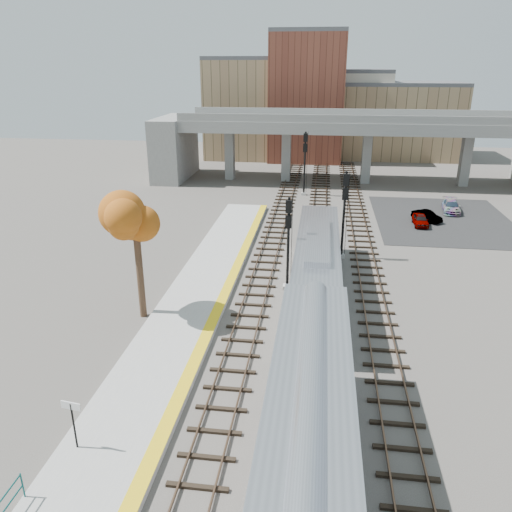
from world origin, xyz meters
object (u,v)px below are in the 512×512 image
(car_b, at_px, (427,216))
(car_c, at_px, (451,206))
(locomotive, at_px, (317,265))
(signal_mast_near, at_px, (288,246))
(signal_mast_mid, at_px, (344,216))
(tree, at_px, (136,225))
(signal_mast_far, at_px, (305,163))
(car_a, at_px, (420,220))

(car_b, bearing_deg, car_c, 10.88)
(locomotive, bearing_deg, car_b, 60.05)
(locomotive, xyz_separation_m, car_c, (14.45, 23.25, -1.60))
(signal_mast_near, distance_m, signal_mast_mid, 8.08)
(tree, bearing_deg, locomotive, 23.28)
(signal_mast_far, bearing_deg, locomotive, -85.85)
(tree, xyz_separation_m, car_a, (21.33, 22.50, -5.62))
(signal_mast_far, xyz_separation_m, car_b, (13.26, -9.56, -3.42))
(signal_mast_near, height_order, car_a, signal_mast_near)
(locomotive, xyz_separation_m, signal_mast_far, (-2.10, 28.93, 1.73))
(locomotive, relative_size, signal_mast_mid, 2.57)
(signal_mast_mid, xyz_separation_m, signal_mast_far, (-4.10, 21.39, 0.27))
(car_b, bearing_deg, locomotive, -158.82)
(signal_mast_mid, distance_m, car_c, 20.28)
(signal_mast_near, bearing_deg, locomotive, -15.45)
(tree, distance_m, car_a, 31.51)
(signal_mast_far, bearing_deg, car_a, -42.34)
(signal_mast_far, xyz_separation_m, tree, (-9.02, -33.71, 2.24))
(signal_mast_near, bearing_deg, signal_mast_mid, 59.48)
(signal_mast_near, distance_m, car_a, 21.28)
(car_c, bearing_deg, locomotive, -114.51)
(signal_mast_far, bearing_deg, signal_mast_near, -90.00)
(signal_mast_near, bearing_deg, signal_mast_far, 90.00)
(signal_mast_far, bearing_deg, tree, -104.98)
(locomotive, height_order, car_a, locomotive)
(locomotive, distance_m, car_a, 20.51)
(signal_mast_mid, xyz_separation_m, car_a, (8.21, 10.18, -3.11))
(car_a, bearing_deg, tree, -132.57)
(locomotive, relative_size, tree, 2.26)
(signal_mast_far, distance_m, tree, 34.97)
(tree, height_order, car_c, tree)
(car_c, bearing_deg, signal_mast_near, -118.78)
(signal_mast_mid, height_order, tree, tree)
(tree, bearing_deg, car_b, 47.31)
(signal_mast_near, height_order, car_b, signal_mast_near)
(tree, relative_size, car_b, 2.52)
(locomotive, xyz_separation_m, tree, (-11.12, -4.79, 3.97))
(signal_mast_mid, relative_size, car_c, 1.70)
(signal_mast_near, xyz_separation_m, signal_mast_mid, (4.10, 6.95, 0.35))
(signal_mast_mid, distance_m, car_a, 13.44)
(locomotive, bearing_deg, tree, -156.72)
(car_a, height_order, car_b, car_a)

